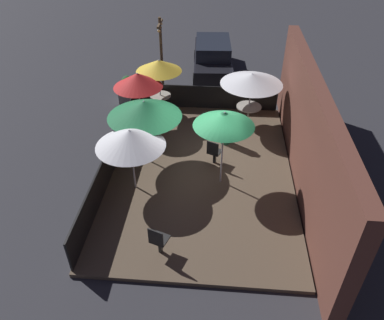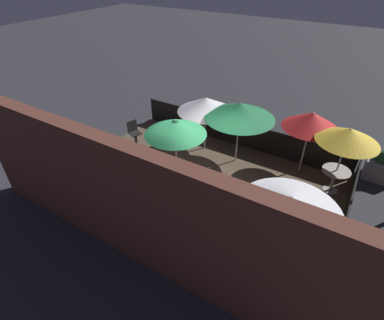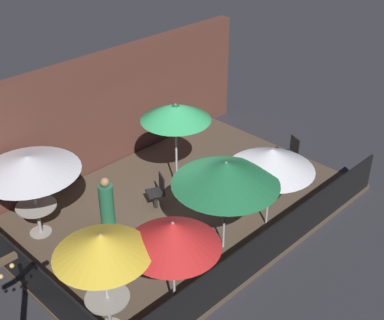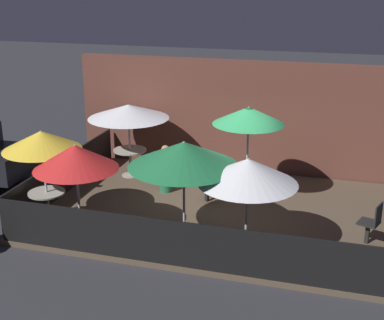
# 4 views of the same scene
# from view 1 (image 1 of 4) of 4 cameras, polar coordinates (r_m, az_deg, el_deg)

# --- Properties ---
(ground_plane) EXTENTS (60.00, 60.00, 0.00)m
(ground_plane) POSITION_cam_1_polar(r_m,az_deg,el_deg) (12.03, 1.38, -2.07)
(ground_plane) COLOR #2D2D33
(patio_deck) EXTENTS (8.38, 5.70, 0.12)m
(patio_deck) POSITION_cam_1_polar(r_m,az_deg,el_deg) (11.99, 1.39, -1.84)
(patio_deck) COLOR brown
(patio_deck) RESTS_ON ground_plane
(building_wall) EXTENTS (9.98, 0.36, 3.25)m
(building_wall) POSITION_cam_1_polar(r_m,az_deg,el_deg) (11.37, 17.23, 3.60)
(building_wall) COLOR brown
(building_wall) RESTS_ON ground_plane
(fence_front) EXTENTS (8.18, 0.05, 0.95)m
(fence_front) POSITION_cam_1_polar(r_m,az_deg,el_deg) (12.11, -11.95, 0.86)
(fence_front) COLOR black
(fence_front) RESTS_ON patio_deck
(fence_side_left) EXTENTS (0.05, 5.50, 0.95)m
(fence_side_left) POSITION_cam_1_polar(r_m,az_deg,el_deg) (15.19, 2.42, 9.54)
(fence_side_left) COLOR black
(fence_side_left) RESTS_ON patio_deck
(patio_umbrella_0) EXTENTS (1.71, 1.71, 2.19)m
(patio_umbrella_0) POSITION_cam_1_polar(r_m,az_deg,el_deg) (14.24, -5.10, 14.12)
(patio_umbrella_0) COLOR #B2B2B7
(patio_umbrella_0) RESTS_ON patio_deck
(patio_umbrella_1) EXTENTS (2.22, 2.22, 2.04)m
(patio_umbrella_1) POSITION_cam_1_polar(r_m,az_deg,el_deg) (13.58, 9.10, 12.12)
(patio_umbrella_1) COLOR #B2B2B7
(patio_umbrella_1) RESTS_ON patio_deck
(patio_umbrella_2) EXTENTS (1.97, 1.97, 2.02)m
(patio_umbrella_2) POSITION_cam_1_polar(r_m,az_deg,el_deg) (10.41, -9.43, 3.32)
(patio_umbrella_2) COLOR #B2B2B7
(patio_umbrella_2) RESTS_ON patio_deck
(patio_umbrella_3) EXTENTS (2.28, 2.28, 2.20)m
(patio_umbrella_3) POSITION_cam_1_polar(r_m,az_deg,el_deg) (11.41, -7.30, 7.73)
(patio_umbrella_3) COLOR #B2B2B7
(patio_umbrella_3) RESTS_ON patio_deck
(patio_umbrella_4) EXTENTS (1.74, 1.74, 2.14)m
(patio_umbrella_4) POSITION_cam_1_polar(r_m,az_deg,el_deg) (13.39, -8.29, 11.95)
(patio_umbrella_4) COLOR #B2B2B7
(patio_umbrella_4) RESTS_ON patio_deck
(patio_umbrella_5) EXTENTS (1.72, 1.72, 2.43)m
(patio_umbrella_5) POSITION_cam_1_polar(r_m,az_deg,el_deg) (10.29, 4.91, 6.23)
(patio_umbrella_5) COLOR #B2B2B7
(patio_umbrella_5) RESTS_ON patio_deck
(dining_table_0) EXTENTS (0.82, 0.82, 0.77)m
(dining_table_0) POSITION_cam_1_polar(r_m,az_deg,el_deg) (14.81, -4.81, 9.26)
(dining_table_0) COLOR #9E998E
(dining_table_0) RESTS_ON patio_deck
(dining_table_1) EXTENTS (0.92, 0.92, 0.77)m
(dining_table_1) POSITION_cam_1_polar(r_m,az_deg,el_deg) (14.14, 8.62, 7.55)
(dining_table_1) COLOR #9E998E
(dining_table_1) RESTS_ON patio_deck
(patio_chair_0) EXTENTS (0.51, 0.51, 0.93)m
(patio_chair_0) POSITION_cam_1_polar(r_m,az_deg,el_deg) (9.23, -5.14, -12.01)
(patio_chair_0) COLOR black
(patio_chair_0) RESTS_ON patio_deck
(patio_chair_1) EXTENTS (0.53, 0.53, 0.90)m
(patio_chair_1) POSITION_cam_1_polar(r_m,az_deg,el_deg) (11.97, 3.37, 1.30)
(patio_chair_1) COLOR black
(patio_chair_1) RESTS_ON patio_deck
(patron_0) EXTENTS (0.46, 0.46, 1.25)m
(patron_0) POSITION_cam_1_polar(r_m,az_deg,el_deg) (12.98, 5.21, 4.73)
(patron_0) COLOR #236642
(patron_0) RESTS_ON patio_deck
(planter_box) EXTENTS (0.91, 0.63, 1.08)m
(planter_box) POSITION_cam_1_polar(r_m,az_deg,el_deg) (16.28, -9.75, 10.54)
(planter_box) COLOR gray
(planter_box) RESTS_ON ground_plane
(light_post) EXTENTS (1.10, 0.12, 3.22)m
(light_post) POSITION_cam_1_polar(r_m,az_deg,el_deg) (16.29, -4.71, 16.14)
(light_post) COLOR brown
(light_post) RESTS_ON ground_plane
(parked_car_0) EXTENTS (4.66, 2.00, 1.62)m
(parked_car_0) POSITION_cam_1_polar(r_m,az_deg,el_deg) (18.39, 3.17, 15.40)
(parked_car_0) COLOR black
(parked_car_0) RESTS_ON ground_plane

